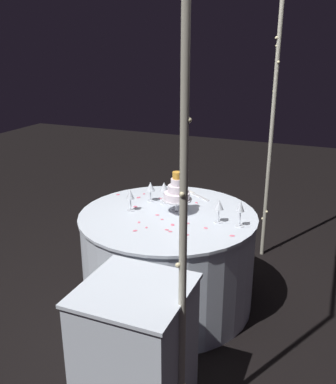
{
  "coord_description": "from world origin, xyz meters",
  "views": [
    {
      "loc": [
        2.69,
        1.12,
        1.94
      ],
      "look_at": [
        0.0,
        0.0,
        0.91
      ],
      "focal_mm": 40.18,
      "sensor_mm": 36.0,
      "label": 1
    }
  ],
  "objects_px": {
    "cake_knife": "(196,195)",
    "side_table": "(136,353)",
    "tiered_cake": "(177,192)",
    "wine_glass_3": "(164,187)",
    "decorative_arch": "(246,99)",
    "wine_glass_1": "(130,195)",
    "main_table": "(168,259)",
    "wine_glass_4": "(219,206)",
    "wine_glass_0": "(241,208)",
    "wine_glass_2": "(151,187)"
  },
  "relations": [
    {
      "from": "main_table",
      "to": "wine_glass_4",
      "type": "distance_m",
      "value": 0.63
    },
    {
      "from": "wine_glass_4",
      "to": "cake_knife",
      "type": "height_order",
      "value": "wine_glass_4"
    },
    {
      "from": "wine_glass_1",
      "to": "wine_glass_2",
      "type": "xyz_separation_m",
      "value": [
        -0.25,
        0.05,
        -0.01
      ]
    },
    {
      "from": "wine_glass_0",
      "to": "wine_glass_1",
      "type": "bearing_deg",
      "value": -88.11
    },
    {
      "from": "side_table",
      "to": "wine_glass_3",
      "type": "bearing_deg",
      "value": -163.35
    },
    {
      "from": "side_table",
      "to": "wine_glass_1",
      "type": "height_order",
      "value": "wine_glass_1"
    },
    {
      "from": "decorative_arch",
      "to": "main_table",
      "type": "xyz_separation_m",
      "value": [
        -0.0,
        -0.53,
        -1.23
      ]
    },
    {
      "from": "wine_glass_0",
      "to": "cake_knife",
      "type": "xyz_separation_m",
      "value": [
        -0.48,
        -0.48,
        -0.13
      ]
    },
    {
      "from": "tiered_cake",
      "to": "wine_glass_1",
      "type": "relative_size",
      "value": 1.88
    },
    {
      "from": "side_table",
      "to": "wine_glass_3",
      "type": "xyz_separation_m",
      "value": [
        -1.25,
        -0.37,
        0.48
      ]
    },
    {
      "from": "decorative_arch",
      "to": "wine_glass_3",
      "type": "relative_size",
      "value": 14.18
    },
    {
      "from": "main_table",
      "to": "wine_glass_2",
      "type": "distance_m",
      "value": 0.58
    },
    {
      "from": "wine_glass_4",
      "to": "wine_glass_2",
      "type": "bearing_deg",
      "value": -108.73
    },
    {
      "from": "tiered_cake",
      "to": "wine_glass_1",
      "type": "distance_m",
      "value": 0.35
    },
    {
      "from": "side_table",
      "to": "wine_glass_0",
      "type": "xyz_separation_m",
      "value": [
        -1.04,
        0.28,
        0.48
      ]
    },
    {
      "from": "wine_glass_4",
      "to": "wine_glass_0",
      "type": "bearing_deg",
      "value": 86.32
    },
    {
      "from": "tiered_cake",
      "to": "cake_knife",
      "type": "bearing_deg",
      "value": 178.5
    },
    {
      "from": "tiered_cake",
      "to": "wine_glass_3",
      "type": "bearing_deg",
      "value": -130.75
    },
    {
      "from": "decorative_arch",
      "to": "tiered_cake",
      "type": "relative_size",
      "value": 7.87
    },
    {
      "from": "tiered_cake",
      "to": "wine_glass_0",
      "type": "height_order",
      "value": "tiered_cake"
    },
    {
      "from": "tiered_cake",
      "to": "decorative_arch",
      "type": "bearing_deg",
      "value": 83.06
    },
    {
      "from": "tiered_cake",
      "to": "wine_glass_4",
      "type": "xyz_separation_m",
      "value": [
        0.06,
        0.34,
        -0.03
      ]
    },
    {
      "from": "decorative_arch",
      "to": "wine_glass_2",
      "type": "relative_size",
      "value": 15.71
    },
    {
      "from": "tiered_cake",
      "to": "wine_glass_2",
      "type": "distance_m",
      "value": 0.32
    },
    {
      "from": "decorative_arch",
      "to": "wine_glass_1",
      "type": "relative_size",
      "value": 14.77
    },
    {
      "from": "wine_glass_2",
      "to": "cake_knife",
      "type": "height_order",
      "value": "wine_glass_2"
    },
    {
      "from": "wine_glass_3",
      "to": "wine_glass_4",
      "type": "height_order",
      "value": "wine_glass_3"
    },
    {
      "from": "tiered_cake",
      "to": "cake_knife",
      "type": "distance_m",
      "value": 0.44
    },
    {
      "from": "main_table",
      "to": "wine_glass_1",
      "type": "relative_size",
      "value": 7.87
    },
    {
      "from": "wine_glass_1",
      "to": "wine_glass_0",
      "type": "bearing_deg",
      "value": 91.89
    },
    {
      "from": "main_table",
      "to": "wine_glass_4",
      "type": "height_order",
      "value": "wine_glass_4"
    },
    {
      "from": "decorative_arch",
      "to": "side_table",
      "type": "bearing_deg",
      "value": -14.2
    },
    {
      "from": "decorative_arch",
      "to": "side_table",
      "type": "xyz_separation_m",
      "value": [
        1.06,
        -0.27,
        -1.21
      ]
    },
    {
      "from": "wine_glass_1",
      "to": "wine_glass_2",
      "type": "relative_size",
      "value": 1.06
    },
    {
      "from": "main_table",
      "to": "tiered_cake",
      "type": "xyz_separation_m",
      "value": [
        -0.06,
        0.05,
        0.53
      ]
    },
    {
      "from": "main_table",
      "to": "decorative_arch",
      "type": "bearing_deg",
      "value": 89.88
    },
    {
      "from": "cake_knife",
      "to": "wine_glass_1",
      "type": "bearing_deg",
      "value": -33.91
    },
    {
      "from": "side_table",
      "to": "wine_glass_4",
      "type": "distance_m",
      "value": 1.16
    },
    {
      "from": "decorative_arch",
      "to": "tiered_cake",
      "type": "xyz_separation_m",
      "value": [
        -0.06,
        -0.48,
        -0.7
      ]
    },
    {
      "from": "decorative_arch",
      "to": "wine_glass_0",
      "type": "xyz_separation_m",
      "value": [
        0.01,
        0.01,
        -0.72
      ]
    },
    {
      "from": "decorative_arch",
      "to": "wine_glass_0",
      "type": "distance_m",
      "value": 0.72
    },
    {
      "from": "wine_glass_1",
      "to": "wine_glass_2",
      "type": "distance_m",
      "value": 0.25
    },
    {
      "from": "wine_glass_4",
      "to": "cake_knife",
      "type": "distance_m",
      "value": 0.59
    },
    {
      "from": "wine_glass_0",
      "to": "cake_knife",
      "type": "bearing_deg",
      "value": -135.2
    },
    {
      "from": "cake_knife",
      "to": "wine_glass_3",
      "type": "bearing_deg",
      "value": -32.36
    },
    {
      "from": "wine_glass_1",
      "to": "cake_knife",
      "type": "distance_m",
      "value": 0.63
    },
    {
      "from": "cake_knife",
      "to": "side_table",
      "type": "bearing_deg",
      "value": 7.58
    },
    {
      "from": "decorative_arch",
      "to": "side_table",
      "type": "distance_m",
      "value": 1.63
    },
    {
      "from": "main_table",
      "to": "side_table",
      "type": "xyz_separation_m",
      "value": [
        1.06,
        0.26,
        0.02
      ]
    },
    {
      "from": "tiered_cake",
      "to": "wine_glass_3",
      "type": "height_order",
      "value": "tiered_cake"
    }
  ]
}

